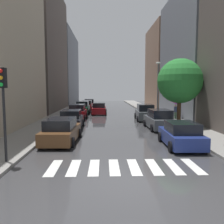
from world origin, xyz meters
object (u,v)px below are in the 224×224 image
street_tree_right (180,81)px  parked_car_left_fourth (83,108)px  parked_car_right_third (145,113)px  traffic_light_left_corner (3,94)px  parked_car_right_second (159,120)px  parked_car_left_third (78,112)px  car_midroad (99,109)px  lamp_post_right (158,85)px  parked_car_right_nearest (181,135)px  pedestrian_by_kerb (176,107)px  parked_car_left_second (71,120)px  parked_car_left_sixth (89,103)px  parked_car_left_nearest (61,131)px  parked_car_left_fifth (87,106)px

street_tree_right → parked_car_left_fourth: bearing=129.6°
parked_car_left_fourth → street_tree_right: (9.95, -12.02, 3.39)m
parked_car_right_third → traffic_light_left_corner: 17.98m
parked_car_right_second → parked_car_right_third: (-0.19, 5.95, 0.03)m
parked_car_left_third → car_midroad: size_ratio=0.88×
lamp_post_right → parked_car_right_nearest: bearing=-97.3°
parked_car_right_nearest → parked_car_left_fourth: bearing=23.4°
pedestrian_by_kerb → street_tree_right: size_ratio=0.31×
parked_car_left_third → parked_car_right_second: parked_car_left_third is taller
parked_car_left_second → car_midroad: bearing=-11.9°
parked_car_right_second → parked_car_right_third: size_ratio=0.94×
parked_car_left_second → car_midroad: parked_car_left_second is taller
parked_car_left_second → parked_car_left_sixth: size_ratio=0.98×
parked_car_right_nearest → lamp_post_right: size_ratio=0.63×
parked_car_right_nearest → parked_car_right_third: bearing=1.6°
parked_car_left_nearest → parked_car_left_sixth: (-0.04, 29.88, -0.00)m
parked_car_left_sixth → parked_car_right_third: (7.52, -19.06, 0.09)m
parked_car_left_fourth → pedestrian_by_kerb: (11.21, -7.06, 0.67)m
parked_car_left_third → parked_car_right_nearest: size_ratio=0.99×
parked_car_right_second → parked_car_left_second: bearing=84.5°
parked_car_left_second → parked_car_left_third: bearing=0.2°
parked_car_left_second → parked_car_left_fifth: parked_car_left_second is taller
parked_car_left_sixth → traffic_light_left_corner: (-1.70, -34.30, 2.53)m
parked_car_left_fifth → lamp_post_right: (9.34, -11.07, 3.18)m
parked_car_left_second → parked_car_right_nearest: 10.17m
parked_car_left_third → parked_car_left_fourth: bearing=1.1°
parked_car_left_fifth → parked_car_left_sixth: (0.04, 6.48, -0.02)m
parked_car_left_nearest → street_tree_right: (9.73, 5.83, 3.47)m
parked_car_right_nearest → parked_car_right_second: (0.18, 6.25, 0.08)m
parked_car_left_fifth → parked_car_right_second: (7.76, -18.53, 0.03)m
parked_car_right_third → parked_car_left_fourth: bearing=50.4°
parked_car_left_sixth → parked_car_left_fifth: bearing=178.8°
parked_car_left_third → parked_car_right_second: bearing=-129.1°
parked_car_right_nearest → car_midroad: bearing=17.6°
parked_car_left_nearest → parked_car_right_nearest: (7.50, -1.39, -0.03)m
car_midroad → parked_car_right_nearest: bearing=-162.9°
parked_car_right_nearest → parked_car_left_nearest: bearing=81.1°
parked_car_left_fourth → car_midroad: bearing=-105.3°
parked_car_left_sixth → traffic_light_left_corner: size_ratio=1.02×
parked_car_left_fourth → parked_car_right_second: (7.90, -12.99, -0.03)m
parked_car_left_sixth → parked_car_left_second: bearing=179.1°
parked_car_left_nearest → parked_car_left_fourth: (-0.22, 17.85, 0.08)m
pedestrian_by_kerb → parked_car_left_third: bearing=-98.8°
parked_car_left_fourth → lamp_post_right: lamp_post_right is taller
parked_car_right_nearest → traffic_light_left_corner: (-9.23, -3.03, 2.56)m
parked_car_right_second → street_tree_right: (2.05, 0.96, 3.42)m
parked_car_left_second → parked_car_left_nearest: bearing=179.8°
street_tree_right → lamp_post_right: bearing=94.1°
parked_car_right_second → car_midroad: 13.51m
parked_car_left_fourth → parked_car_right_nearest: parked_car_left_fourth is taller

